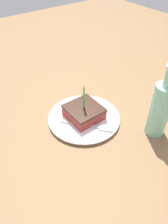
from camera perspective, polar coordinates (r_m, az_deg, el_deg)
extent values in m
cube|color=brown|center=(0.77, -0.31, -2.78)|extent=(2.40, 2.40, 0.04)
cylinder|color=silver|center=(0.75, 0.00, -1.57)|extent=(0.23, 0.23, 0.01)
cylinder|color=silver|center=(0.75, 0.00, -1.41)|extent=(0.25, 0.25, 0.01)
cube|color=#99332D|center=(0.74, -0.08, -0.24)|extent=(0.11, 0.11, 0.03)
cube|color=black|center=(0.72, -0.08, 0.97)|extent=(0.11, 0.11, 0.01)
cylinder|color=#4CBF66|center=(0.70, -0.08, 3.63)|extent=(0.01, 0.01, 0.08)
cone|color=yellow|center=(0.67, -0.09, 6.64)|extent=(0.01, 0.01, 0.01)
cube|color=#B2B2B7|center=(0.72, -1.14, -3.14)|extent=(0.11, 0.09, 0.00)
cube|color=#B2B2B7|center=(0.71, 5.83, -4.28)|extent=(0.05, 0.05, 0.00)
cylinder|color=#8CD1B2|center=(0.69, 19.18, 0.36)|extent=(0.06, 0.06, 0.18)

